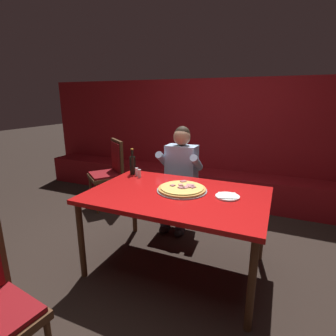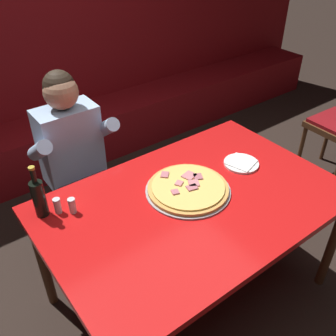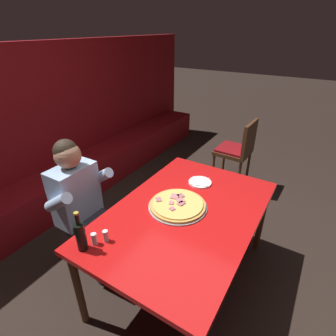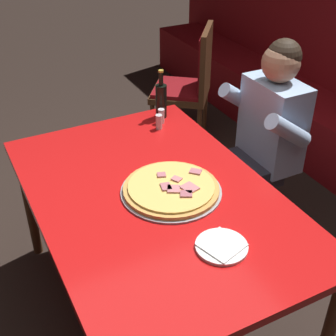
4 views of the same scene
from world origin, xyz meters
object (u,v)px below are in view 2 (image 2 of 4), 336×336
(shaker_parmesan, at_px, (72,206))
(beer_bottle, at_px, (39,197))
(pizza, at_px, (188,188))
(diner_seated_blue_shirt, at_px, (77,160))
(plate_white_paper, at_px, (241,163))
(main_dining_table, at_px, (194,209))
(shaker_black_pepper, at_px, (58,206))

(shaker_parmesan, bearing_deg, beer_bottle, 148.55)
(pizza, distance_m, shaker_parmesan, 0.62)
(shaker_parmesan, relative_size, diner_seated_blue_shirt, 0.07)
(pizza, xyz_separation_m, beer_bottle, (-0.71, 0.30, 0.09))
(shaker_parmesan, bearing_deg, pizza, -20.95)
(pizza, height_order, beer_bottle, beer_bottle)
(pizza, bearing_deg, diner_seated_blue_shirt, 113.02)
(pizza, bearing_deg, plate_white_paper, 0.56)
(plate_white_paper, bearing_deg, diner_seated_blue_shirt, 135.01)
(main_dining_table, xyz_separation_m, plate_white_paper, (0.44, 0.08, 0.08))
(plate_white_paper, distance_m, beer_bottle, 1.17)
(plate_white_paper, relative_size, diner_seated_blue_shirt, 0.16)
(plate_white_paper, relative_size, shaker_parmesan, 2.44)
(diner_seated_blue_shirt, bearing_deg, beer_bottle, -131.83)
(pizza, bearing_deg, main_dining_table, -104.93)
(beer_bottle, relative_size, diner_seated_blue_shirt, 0.23)
(beer_bottle, distance_m, shaker_black_pepper, 0.11)
(beer_bottle, bearing_deg, shaker_black_pepper, -26.25)
(shaker_black_pepper, distance_m, diner_seated_blue_shirt, 0.58)
(main_dining_table, distance_m, plate_white_paper, 0.46)
(plate_white_paper, xyz_separation_m, diner_seated_blue_shirt, (-0.73, 0.73, -0.07))
(shaker_black_pepper, xyz_separation_m, diner_seated_blue_shirt, (0.32, 0.47, -0.10))
(beer_bottle, relative_size, shaker_parmesan, 3.40)
(plate_white_paper, distance_m, diner_seated_blue_shirt, 1.04)
(shaker_parmesan, bearing_deg, shaker_black_pepper, 143.12)
(pizza, relative_size, diner_seated_blue_shirt, 0.37)
(shaker_parmesan, height_order, diner_seated_blue_shirt, diner_seated_blue_shirt)
(pizza, distance_m, diner_seated_blue_shirt, 0.81)
(plate_white_paper, xyz_separation_m, shaker_parmesan, (-1.00, 0.22, 0.03))
(beer_bottle, bearing_deg, plate_white_paper, -14.71)
(pizza, distance_m, shaker_black_pepper, 0.69)
(shaker_black_pepper, relative_size, diner_seated_blue_shirt, 0.07)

